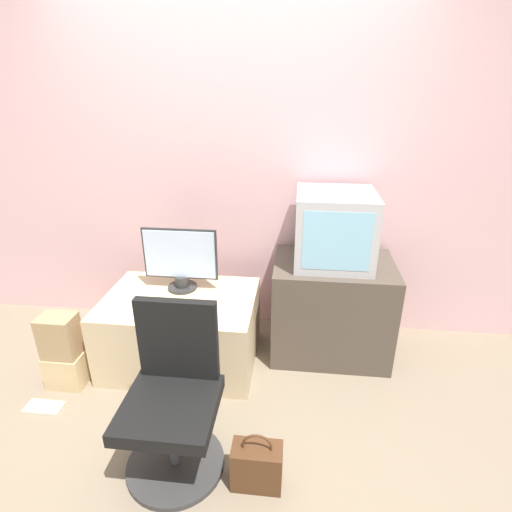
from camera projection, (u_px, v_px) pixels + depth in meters
The scene contains 13 objects.
ground_plane at pixel (201, 443), 2.22m from camera, with size 12.00×12.00×0.00m, color #7F705B.
wall_back at pixel (234, 164), 2.91m from camera, with size 4.40×0.05×2.60m.
desk at pixel (182, 329), 2.80m from camera, with size 1.03×0.73×0.50m.
side_stand at pixel (331, 307), 2.88m from camera, with size 0.82×0.59×0.71m.
main_monitor at pixel (180, 260), 2.74m from camera, with size 0.52×0.20×0.44m.
keyboard at pixel (172, 307), 2.57m from camera, with size 0.28×0.12×0.01m.
mouse at pixel (202, 309), 2.53m from camera, with size 0.06×0.04×0.04m.
crt_tv at pixel (334, 228), 2.66m from camera, with size 0.51×0.51×0.49m.
office_chair at pixel (174, 403), 1.99m from camera, with size 0.50×0.50×0.87m.
cardboard_box_lower at pixel (67, 369), 2.62m from camera, with size 0.24×0.18×0.23m.
cardboard_box_upper at pixel (60, 336), 2.52m from camera, with size 0.22×0.17×0.28m.
handbag at pixel (257, 465), 1.95m from camera, with size 0.25×0.14×0.32m.
book at pixel (44, 408), 2.44m from camera, with size 0.23×0.11×0.02m.
Camera 1 is at (0.49, -1.58, 1.83)m, focal length 28.00 mm.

